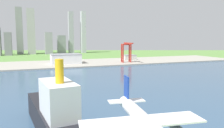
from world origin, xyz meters
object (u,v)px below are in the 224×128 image
Objects in this scene: warehouse_annex at (129,57)px; airplane_landing at (145,123)px; port_crane_red at (127,48)px; warehouse_main at (66,59)px; cargo_ship at (54,114)px.

airplane_landing is at bearing -114.72° from warehouse_annex.
warehouse_main is at bearing 167.11° from port_crane_red.
airplane_landing is 1.01× the size of port_crane_red.
cargo_ship is at bearing -121.22° from port_crane_red.
warehouse_main is (59.17, 334.09, 0.29)m from cargo_ship.
port_crane_red reaches higher than airplane_landing.
warehouse_annex is (32.14, 56.85, -24.38)m from port_crane_red.
cargo_ship is at bearing -100.04° from warehouse_main.
port_crane_red is at bearing -12.89° from warehouse_main.
warehouse_main is at bearing 79.96° from cargo_ship.
warehouse_main is at bearing 84.06° from airplane_landing.
port_crane_red reaches higher than cargo_ship.
cargo_ship is at bearing 102.94° from airplane_landing.
warehouse_annex is at bearing 65.28° from airplane_landing.
airplane_landing is 0.52× the size of cargo_ship.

